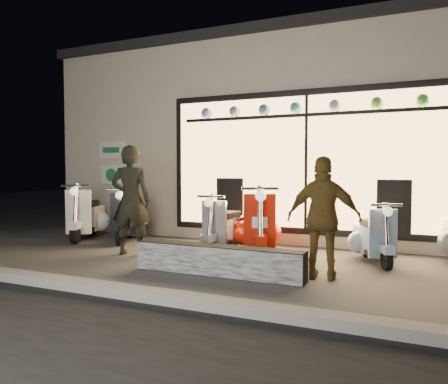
# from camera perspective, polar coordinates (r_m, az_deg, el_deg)

# --- Properties ---
(ground) EXTENTS (40.00, 40.00, 0.00)m
(ground) POSITION_cam_1_polar(r_m,az_deg,el_deg) (6.65, -0.22, -9.37)
(ground) COLOR #383533
(ground) RESTS_ON ground
(kerb) EXTENTS (40.00, 0.25, 0.12)m
(kerb) POSITION_cam_1_polar(r_m,az_deg,el_deg) (4.94, -10.11, -13.08)
(kerb) COLOR slate
(kerb) RESTS_ON ground
(shop_building) EXTENTS (10.20, 6.23, 4.20)m
(shop_building) POSITION_cam_1_polar(r_m,az_deg,el_deg) (11.24, 10.41, 6.41)
(shop_building) COLOR beige
(shop_building) RESTS_ON ground
(graffiti_barrier) EXTENTS (2.39, 0.28, 0.40)m
(graffiti_barrier) POSITION_cam_1_polar(r_m,az_deg,el_deg) (5.94, -0.79, -8.90)
(graffiti_barrier) COLOR black
(graffiti_barrier) RESTS_ON ground
(scooter_silver) EXTENTS (0.43, 1.33, 0.96)m
(scooter_silver) POSITION_cam_1_polar(r_m,az_deg,el_deg) (7.67, 0.42, -4.79)
(scooter_silver) COLOR black
(scooter_silver) RESTS_ON ground
(scooter_red) EXTENTS (0.89, 1.52, 1.11)m
(scooter_red) POSITION_cam_1_polar(r_m,az_deg,el_deg) (7.40, 4.36, -4.62)
(scooter_red) COLOR black
(scooter_red) RESTS_ON ground
(scooter_black) EXTENTS (0.82, 1.40, 1.02)m
(scooter_black) POSITION_cam_1_polar(r_m,az_deg,el_deg) (9.07, -12.29, -3.50)
(scooter_black) COLOR black
(scooter_black) RESTS_ON ground
(scooter_cream) EXTENTS (0.89, 1.48, 1.08)m
(scooter_cream) POSITION_cam_1_polar(r_m,az_deg,el_deg) (9.53, -17.39, -3.10)
(scooter_cream) COLOR black
(scooter_cream) RESTS_ON ground
(scooter_blue) EXTENTS (0.72, 1.23, 0.89)m
(scooter_blue) POSITION_cam_1_polar(r_m,az_deg,el_deg) (7.22, 18.79, -5.65)
(scooter_blue) COLOR black
(scooter_blue) RESTS_ON ground
(man) EXTENTS (0.76, 0.60, 1.82)m
(man) POSITION_cam_1_polar(r_m,az_deg,el_deg) (7.39, -12.08, -1.06)
(man) COLOR black
(man) RESTS_ON ground
(woman) EXTENTS (0.98, 0.50, 1.59)m
(woman) POSITION_cam_1_polar(r_m,az_deg,el_deg) (5.76, 12.90, -3.33)
(woman) COLOR brown
(woman) RESTS_ON ground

